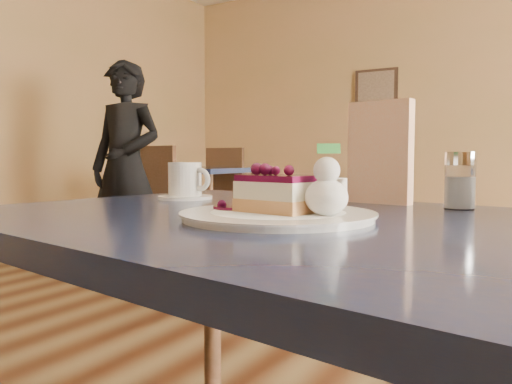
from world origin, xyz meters
The scene contains 11 objects.
main_table centered at (-0.06, 0.01, 0.70)m, with size 1.36×1.01×0.78m.
dessert_plate centered at (-0.07, -0.04, 0.78)m, with size 0.32×0.32×0.01m, color white.
cheesecake_slice centered at (-0.07, -0.04, 0.82)m, with size 0.14×0.11×0.06m.
whipped_cream centered at (0.02, -0.04, 0.82)m, with size 0.07×0.07×0.06m.
berry_sauce centered at (-0.15, -0.03, 0.79)m, with size 0.08×0.08×0.01m, color #480C2C.
coffee_set centered at (-0.46, 0.20, 0.82)m, with size 0.14×0.13×0.09m.
menu_card centered at (-0.01, 0.33, 0.89)m, with size 0.14×0.03×0.23m, color white.
sugar_shaker centered at (0.17, 0.29, 0.84)m, with size 0.06×0.06×0.11m.
napkin_stack centered at (-0.17, 0.37, 0.80)m, with size 0.12×0.12×0.05m, color white.
bg_table_far_left centered at (-2.50, 2.81, 0.07)m, with size 1.07×1.91×1.27m.
patron centered at (-2.47, 1.96, 0.80)m, with size 0.59×0.39×1.61m, color black.
Camera 1 is at (0.33, -0.77, 0.88)m, focal length 35.00 mm.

